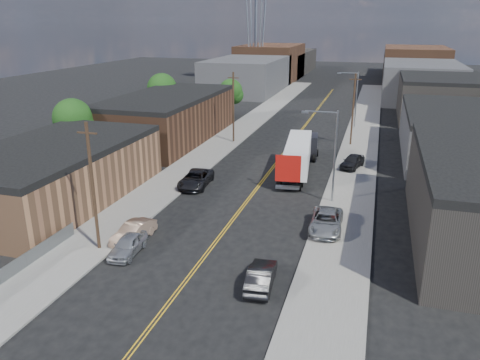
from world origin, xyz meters
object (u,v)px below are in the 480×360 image
Objects in this scene: car_right_lot_a at (326,221)px; car_right_lot_c at (352,161)px; car_left_a at (128,245)px; car_right_oncoming at (261,276)px; semi_truck at (300,153)px; car_ahead_truck at (304,138)px; car_left_c at (196,179)px; car_left_b at (134,232)px.

car_right_lot_c reaches higher than car_right_lot_a.
car_left_a is 10.87m from car_right_oncoming.
car_right_lot_c is (5.86, 2.68, -1.31)m from semi_truck.
car_ahead_truck is at bearing 76.30° from car_left_a.
car_right_oncoming is (11.47, -17.29, -0.06)m from car_left_c.
semi_truck reaches higher than car_right_lot_c.
car_right_lot_c is (14.84, 26.68, 0.20)m from car_left_a.
semi_truck is 3.57× the size of car_left_a.
car_ahead_truck is (8.02, 35.63, -0.08)m from car_left_b.
car_left_c is (0.00, 13.52, 0.08)m from car_left_b.
car_left_a is at bearing -91.47° from car_left_c.
semi_truck is 3.40× the size of car_left_b.
semi_truck is 3.23× the size of car_ahead_truck.
car_ahead_truck is at bearing 85.03° from car_left_b.
car_left_b is 0.77× the size of car_left_c.
car_left_c is 19.05m from car_right_lot_c.
car_left_b is 13.52m from car_left_c.
car_right_oncoming is 10.30m from car_right_lot_a.
car_left_b is 12.07m from car_right_oncoming.
car_right_lot_a is (4.90, -15.80, -1.32)m from semi_truck.
semi_truck is at bearing 73.76° from car_left_b.
car_left_b is at bearing -159.83° from car_right_lot_a.
car_right_lot_a is 1.18× the size of car_ahead_truck.
semi_truck reaches higher than car_right_lot_a.
semi_truck is 6.57m from car_right_lot_c.
semi_truck is 3.33× the size of car_right_lot_c.
car_left_c reaches higher than car_left_a.
car_left_a is 0.95× the size of car_left_b.
car_ahead_truck is at bearing 139.72° from car_right_lot_c.
car_right_oncoming is 1.00× the size of car_right_lot_c.
car_right_lot_a is at bearing -77.36° from car_right_lot_c.
car_left_b reaches higher than car_left_a.
semi_truck reaches higher than car_left_a.
car_left_c is 1.05× the size of car_right_lot_a.
car_right_lot_a is at bearing -31.23° from car_left_c.
car_left_a is 30.53m from car_right_lot_c.
car_ahead_truck is (8.02, 22.11, -0.16)m from car_left_c.
car_left_a reaches higher than car_ahead_truck.
car_right_lot_c reaches higher than car_left_b.
car_left_c is at bearing 150.58° from car_right_lot_a.
car_right_lot_a is 1.22× the size of car_right_lot_c.
car_left_b is (-9.70, -21.83, -1.51)m from semi_truck.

